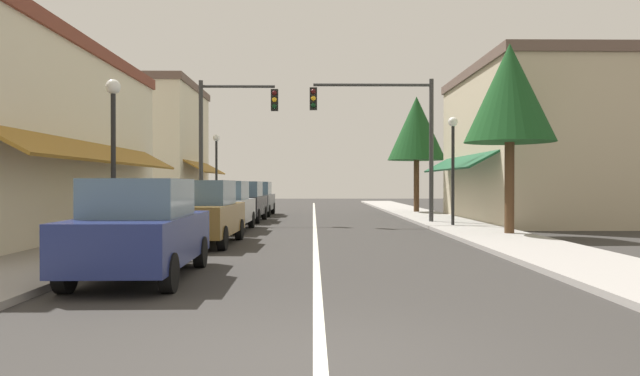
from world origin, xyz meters
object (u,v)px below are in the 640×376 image
object	(u,v)px
street_lamp_left_near	(113,134)
tree_right_near	(510,94)
tree_right_far	(417,129)
parked_car_nearest_left	(141,229)
street_lamp_right_mid	(453,152)
traffic_signal_left_corner	(226,129)
parked_car_distant_left	(255,199)
traffic_signal_mast_arm	(390,125)
parked_car_second_left	(203,213)
parked_car_third_left	(224,206)
street_lamp_left_far	(216,160)
parked_car_far_left	(243,202)

from	to	relation	value
street_lamp_left_near	tree_right_near	world-z (taller)	tree_right_near
street_lamp_left_near	tree_right_far	xyz separation A→B (m)	(10.62, 17.71, 1.81)
tree_right_near	parked_car_nearest_left	bearing A→B (deg)	-139.44
parked_car_nearest_left	tree_right_far	xyz separation A→B (m)	(8.77, 21.68, 3.83)
street_lamp_left_near	street_lamp_right_mid	xyz separation A→B (m)	(10.15, 7.44, -0.03)
traffic_signal_left_corner	tree_right_far	world-z (taller)	tree_right_far
parked_car_distant_left	traffic_signal_mast_arm	size ratio (longest dim) A/B	0.69
tree_right_near	tree_right_far	bearing A→B (deg)	91.90
parked_car_distant_left	tree_right_near	size ratio (longest dim) A/B	0.68
traffic_signal_mast_arm	tree_right_near	world-z (taller)	tree_right_near
tree_right_near	parked_car_second_left	bearing A→B (deg)	-166.35
parked_car_second_left	parked_car_third_left	size ratio (longest dim) A/B	1.00
street_lamp_left_far	parked_car_nearest_left	bearing A→B (deg)	-84.24
parked_car_distant_left	street_lamp_right_mid	xyz separation A→B (m)	(8.27, -8.59, 1.99)
parked_car_nearest_left	parked_car_second_left	size ratio (longest dim) A/B	1.00
parked_car_nearest_left	parked_car_far_left	size ratio (longest dim) A/B	1.00
traffic_signal_left_corner	tree_right_far	bearing A→B (deg)	38.65
parked_car_nearest_left	tree_right_near	bearing A→B (deg)	39.59
parked_car_second_left	street_lamp_left_far	xyz separation A→B (m)	(-2.03, 14.39, 2.03)
parked_car_second_left	parked_car_third_left	world-z (taller)	same
parked_car_third_left	street_lamp_right_mid	world-z (taller)	street_lamp_right_mid
parked_car_second_left	street_lamp_left_near	world-z (taller)	street_lamp_left_near
parked_car_third_left	parked_car_far_left	world-z (taller)	same
parked_car_second_left	traffic_signal_mast_arm	world-z (taller)	traffic_signal_mast_arm
traffic_signal_mast_arm	street_lamp_left_far	bearing A→B (deg)	141.10
parked_car_distant_left	street_lamp_left_near	bearing A→B (deg)	-95.71
tree_right_near	tree_right_far	size ratio (longest dim) A/B	0.94
tree_right_near	tree_right_far	distance (m)	13.80
parked_car_second_left	street_lamp_right_mid	distance (m)	10.28
parked_car_third_left	street_lamp_left_far	bearing A→B (deg)	102.29
parked_car_far_left	street_lamp_right_mid	distance (m)	9.44
street_lamp_left_far	street_lamp_left_near	bearing A→B (deg)	-89.40
parked_car_third_left	street_lamp_left_near	xyz separation A→B (m)	(-1.74, -6.31, 2.02)
traffic_signal_mast_arm	street_lamp_right_mid	xyz separation A→B (m)	(2.10, -2.01, -1.20)
street_lamp_left_far	tree_right_near	size ratio (longest dim) A/B	0.70
tree_right_far	traffic_signal_left_corner	bearing A→B (deg)	-141.35
parked_car_distant_left	tree_right_far	world-z (taller)	tree_right_far
parked_car_second_left	parked_car_far_left	world-z (taller)	same
traffic_signal_mast_arm	traffic_signal_left_corner	world-z (taller)	traffic_signal_left_corner
parked_car_second_left	traffic_signal_left_corner	xyz separation A→B (m)	(-0.65, 8.50, 3.10)
parked_car_far_left	tree_right_far	xyz separation A→B (m)	(8.83, 6.36, 3.83)
parked_car_far_left	tree_right_near	bearing A→B (deg)	-37.20
parked_car_third_left	traffic_signal_left_corner	size ratio (longest dim) A/B	0.69
street_lamp_left_near	street_lamp_right_mid	world-z (taller)	street_lamp_left_near
parked_car_far_left	tree_right_far	distance (m)	11.53
street_lamp_left_near	street_lamp_right_mid	distance (m)	12.58
parked_car_third_left	parked_car_distant_left	xyz separation A→B (m)	(0.14, 9.72, 0.00)
parked_car_third_left	traffic_signal_mast_arm	distance (m)	7.74
parked_car_third_left	parked_car_distant_left	distance (m)	9.72
parked_car_nearest_left	traffic_signal_mast_arm	world-z (taller)	traffic_signal_mast_arm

